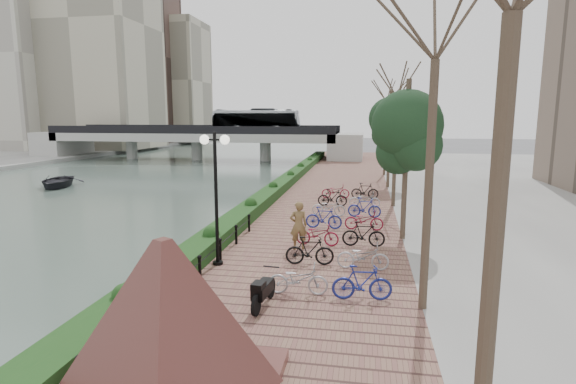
% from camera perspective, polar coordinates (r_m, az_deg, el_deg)
% --- Properties ---
extents(ground, '(220.00, 220.00, 0.00)m').
position_cam_1_polar(ground, '(12.88, -22.10, -16.58)').
color(ground, '#59595B').
rests_on(ground, ground).
extents(river_water, '(30.00, 130.00, 0.02)m').
position_cam_1_polar(river_water, '(41.16, -21.57, 1.19)').
color(river_water, '#485A52').
rests_on(river_water, ground).
extents(promenade, '(8.00, 75.00, 0.50)m').
position_cam_1_polar(promenade, '(27.83, 4.74, -1.40)').
color(promenade, brown).
rests_on(promenade, ground).
extents(hedge, '(1.10, 56.00, 0.60)m').
position_cam_1_polar(hedge, '(30.64, -1.16, 0.69)').
color(hedge, '#163D16').
rests_on(hedge, promenade).
extents(chain_fence, '(0.10, 14.10, 0.70)m').
position_cam_1_polar(chain_fence, '(13.57, -12.67, -10.83)').
color(chain_fence, black).
rests_on(chain_fence, promenade).
extents(granite_monument, '(5.19, 5.19, 3.01)m').
position_cam_1_polar(granite_monument, '(8.33, -15.17, -15.67)').
color(granite_monument, '#4D2721').
rests_on(granite_monument, promenade).
extents(lamppost, '(1.02, 0.32, 4.52)m').
position_cam_1_polar(lamppost, '(15.13, -9.21, 2.85)').
color(lamppost, black).
rests_on(lamppost, promenade).
extents(motorcycle, '(0.62, 1.53, 0.93)m').
position_cam_1_polar(motorcycle, '(12.28, -3.09, -12.26)').
color(motorcycle, black).
rests_on(motorcycle, promenade).
extents(pedestrian, '(0.77, 0.61, 1.86)m').
position_cam_1_polar(pedestrian, '(17.16, 1.35, -4.25)').
color(pedestrian, brown).
rests_on(pedestrian, promenade).
extents(bicycle_parking, '(2.40, 17.32, 1.00)m').
position_cam_1_polar(bicycle_parking, '(20.37, 7.06, -3.42)').
color(bicycle_parking, '#A8A7AC').
rests_on(bicycle_parking, promenade).
extents(street_trees, '(3.20, 37.12, 6.80)m').
position_cam_1_polar(street_trees, '(22.53, 13.95, 4.60)').
color(street_trees, '#3C3123').
rests_on(street_trees, promenade).
extents(bridge, '(36.00, 10.77, 6.50)m').
position_cam_1_polar(bridge, '(58.22, -10.06, 7.30)').
color(bridge, '#A9A8A3').
rests_on(bridge, ground).
extents(boat, '(4.61, 5.39, 0.94)m').
position_cam_1_polar(boat, '(39.83, -27.26, 1.24)').
color(boat, '#222228').
rests_on(boat, river_water).
extents(far_buildings, '(35.00, 38.00, 38.00)m').
position_cam_1_polar(far_buildings, '(90.24, -23.29, 15.56)').
color(far_buildings, '#ABA68F').
rests_on(far_buildings, far_bank).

